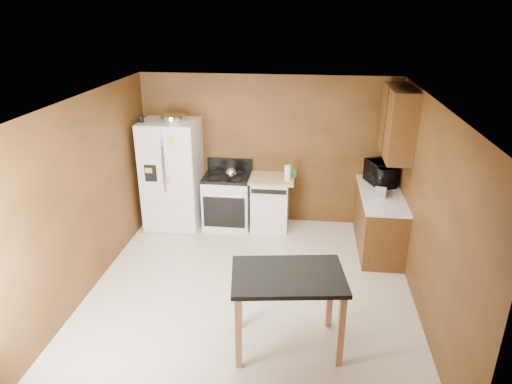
% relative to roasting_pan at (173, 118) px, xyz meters
% --- Properties ---
extents(floor, '(4.50, 4.50, 0.00)m').
position_rel_roasting_pan_xyz_m(floor, '(1.48, -1.89, -1.85)').
color(floor, silver).
rests_on(floor, ground).
extents(ceiling, '(4.50, 4.50, 0.00)m').
position_rel_roasting_pan_xyz_m(ceiling, '(1.48, -1.89, 0.65)').
color(ceiling, white).
rests_on(ceiling, ground).
extents(wall_back, '(4.20, 0.00, 4.20)m').
position_rel_roasting_pan_xyz_m(wall_back, '(1.48, 0.36, -0.60)').
color(wall_back, brown).
rests_on(wall_back, ground).
extents(wall_front, '(4.20, 0.00, 4.20)m').
position_rel_roasting_pan_xyz_m(wall_front, '(1.48, -4.14, -0.60)').
color(wall_front, brown).
rests_on(wall_front, ground).
extents(wall_left, '(0.00, 4.50, 4.50)m').
position_rel_roasting_pan_xyz_m(wall_left, '(-0.62, -1.89, -0.60)').
color(wall_left, brown).
rests_on(wall_left, ground).
extents(wall_right, '(0.00, 4.50, 4.50)m').
position_rel_roasting_pan_xyz_m(wall_right, '(3.58, -1.89, -0.60)').
color(wall_right, brown).
rests_on(wall_right, ground).
extents(roasting_pan, '(0.39, 0.39, 0.10)m').
position_rel_roasting_pan_xyz_m(roasting_pan, '(0.00, 0.00, 0.00)').
color(roasting_pan, silver).
rests_on(roasting_pan, refrigerator).
extents(pen_cup, '(0.08, 0.08, 0.11)m').
position_rel_roasting_pan_xyz_m(pen_cup, '(-0.46, -0.16, 0.01)').
color(pen_cup, black).
rests_on(pen_cup, refrigerator).
extents(kettle, '(0.17, 0.17, 0.17)m').
position_rel_roasting_pan_xyz_m(kettle, '(0.93, -0.08, -0.86)').
color(kettle, silver).
rests_on(kettle, gas_range).
extents(paper_towel, '(0.13, 0.13, 0.24)m').
position_rel_roasting_pan_xyz_m(paper_towel, '(1.84, -0.03, -0.84)').
color(paper_towel, white).
rests_on(paper_towel, dishwasher).
extents(green_canister, '(0.13, 0.13, 0.11)m').
position_rel_roasting_pan_xyz_m(green_canister, '(1.93, 0.14, -0.90)').
color(green_canister, green).
rests_on(green_canister, dishwasher).
extents(toaster, '(0.21, 0.28, 0.18)m').
position_rel_roasting_pan_xyz_m(toaster, '(3.25, -0.53, -0.86)').
color(toaster, silver).
rests_on(toaster, right_cabinets).
extents(microwave, '(0.55, 0.66, 0.31)m').
position_rel_roasting_pan_xyz_m(microwave, '(3.28, -0.04, -0.79)').
color(microwave, black).
rests_on(microwave, right_cabinets).
extents(refrigerator, '(0.90, 0.80, 1.80)m').
position_rel_roasting_pan_xyz_m(refrigerator, '(-0.07, -0.02, -0.95)').
color(refrigerator, white).
rests_on(refrigerator, ground).
extents(gas_range, '(0.76, 0.68, 1.10)m').
position_rel_roasting_pan_xyz_m(gas_range, '(0.84, 0.04, -1.39)').
color(gas_range, white).
rests_on(gas_range, ground).
extents(dishwasher, '(0.78, 0.63, 0.89)m').
position_rel_roasting_pan_xyz_m(dishwasher, '(1.56, 0.06, -1.40)').
color(dishwasher, white).
rests_on(dishwasher, ground).
extents(right_cabinets, '(0.63, 1.58, 2.45)m').
position_rel_roasting_pan_xyz_m(right_cabinets, '(3.32, -0.41, -0.94)').
color(right_cabinets, brown).
rests_on(right_cabinets, ground).
extents(island, '(1.27, 0.94, 0.91)m').
position_rel_roasting_pan_xyz_m(island, '(2.01, -2.85, -1.08)').
color(island, black).
rests_on(island, ground).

